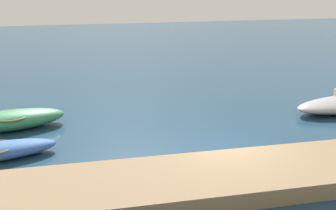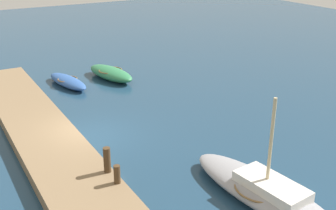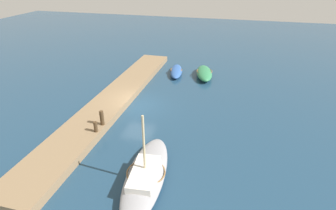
{
  "view_description": "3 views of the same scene",
  "coord_description": "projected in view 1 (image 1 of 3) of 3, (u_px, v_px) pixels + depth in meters",
  "views": [
    {
      "loc": [
        -4.69,
        -12.37,
        6.16
      ],
      "look_at": [
        -1.22,
        3.86,
        0.75
      ],
      "focal_mm": 42.74,
      "sensor_mm": 36.0,
      "label": 1
    },
    {
      "loc": [
        17.4,
        -5.95,
        8.86
      ],
      "look_at": [
        0.07,
        4.18,
        0.84
      ],
      "focal_mm": 44.89,
      "sensor_mm": 36.0,
      "label": 2
    },
    {
      "loc": [
        18.5,
        7.46,
        10.21
      ],
      "look_at": [
        1.26,
        2.9,
        1.07
      ],
      "focal_mm": 29.4,
      "sensor_mm": 36.0,
      "label": 3
    }
  ],
  "objects": [
    {
      "name": "ground_plane",
      "position": [
        224.0,
        155.0,
        14.34
      ],
      "size": [
        84.0,
        84.0,
        0.0
      ],
      "primitive_type": "plane",
      "color": "navy"
    },
    {
      "name": "dock_platform",
      "position": [
        247.0,
        176.0,
        12.32
      ],
      "size": [
        23.64,
        2.86,
        0.54
      ],
      "primitive_type": "cube",
      "color": "#846B4C",
      "rests_on": "ground_plane"
    },
    {
      "name": "rowboat_green",
      "position": [
        12.0,
        120.0,
        16.67
      ],
      "size": [
        4.53,
        2.38,
        0.79
      ],
      "rotation": [
        0.0,
        0.0,
        0.21
      ],
      "color": "#2D7A4C",
      "rests_on": "ground_plane"
    }
  ]
}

